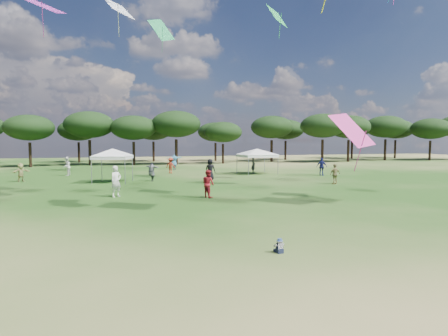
% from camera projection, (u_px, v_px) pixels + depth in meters
% --- Properties ---
extents(ground, '(140.00, 140.00, 0.00)m').
position_uv_depth(ground, '(307.00, 274.00, 9.66)').
color(ground, '#274C17').
rests_on(ground, ground).
extents(tree_line, '(108.78, 17.63, 7.77)m').
position_uv_depth(tree_line, '(167.00, 127.00, 55.39)').
color(tree_line, black).
rests_on(tree_line, ground).
extents(tent_left, '(5.45, 5.45, 3.07)m').
position_uv_depth(tent_left, '(112.00, 150.00, 30.42)').
color(tent_left, gray).
rests_on(tent_left, ground).
extents(tent_right, '(6.78, 6.78, 2.88)m').
position_uv_depth(tent_right, '(257.00, 150.00, 38.15)').
color(tent_right, gray).
rests_on(tent_right, ground).
extents(toddler, '(0.31, 0.34, 0.45)m').
position_uv_depth(toddler, '(279.00, 246.00, 11.49)').
color(toddler, black).
rests_on(toddler, ground).
extents(festival_crowd, '(28.10, 22.37, 1.90)m').
position_uv_depth(festival_crowd, '(165.00, 169.00, 33.73)').
color(festival_crowd, maroon).
rests_on(festival_crowd, ground).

